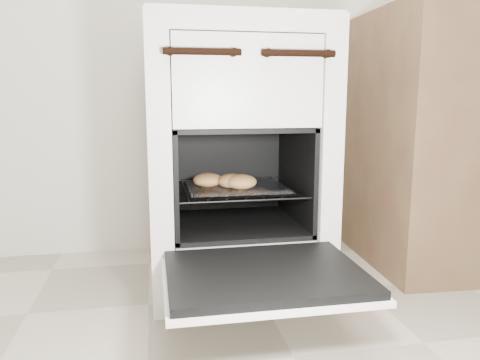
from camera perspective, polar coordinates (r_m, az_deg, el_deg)
The scene contains 5 objects.
stove at distance 1.51m, azimuth -0.91°, elevation 2.50°, with size 0.53×0.59×0.81m.
oven_door at distance 1.13m, azimuth 3.03°, elevation -11.61°, with size 0.48×0.37×0.03m.
oven_rack at distance 1.46m, azimuth -0.51°, elevation -1.05°, with size 0.39×0.37×0.01m.
foil_sheet at distance 1.44m, azimuth -0.39°, elevation -0.97°, with size 0.30×0.26×0.01m, color silver.
baked_rolls at distance 1.43m, azimuth -1.51°, elevation -0.07°, with size 0.22×0.18×0.04m.
Camera 1 is at (-0.31, -0.27, 0.60)m, focal length 35.00 mm.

